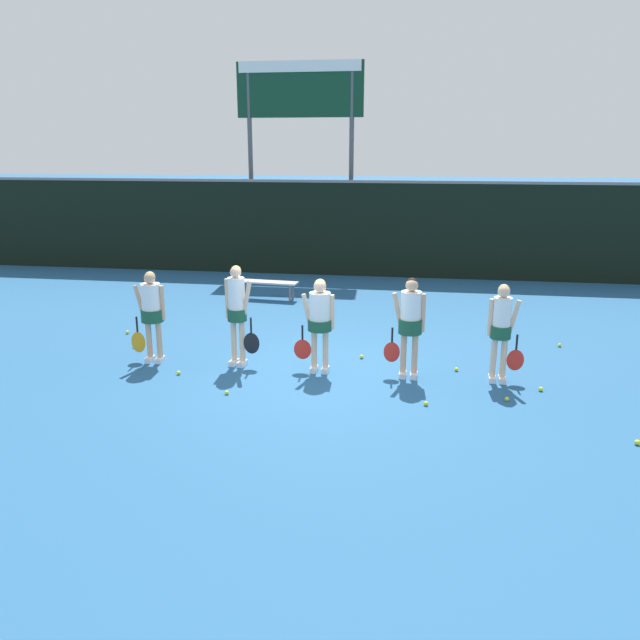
{
  "coord_description": "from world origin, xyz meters",
  "views": [
    {
      "loc": [
        1.57,
        -10.01,
        3.76
      ],
      "look_at": [
        0.04,
        -0.0,
        0.91
      ],
      "focal_mm": 35.0,
      "sensor_mm": 36.0,
      "label": 1
    }
  ],
  "objects": [
    {
      "name": "player_3",
      "position": [
        1.55,
        -0.07,
        1.0
      ],
      "size": [
        0.66,
        0.39,
        1.7
      ],
      "rotation": [
        0.0,
        0.0,
        -0.06
      ],
      "color": "tan",
      "rests_on": "ground_plane"
    },
    {
      "name": "tennis_ball_8",
      "position": [
        1.84,
        -1.25,
        0.03
      ],
      "size": [
        0.07,
        0.07,
        0.07
      ],
      "primitive_type": "sphere",
      "color": "#CCE033",
      "rests_on": "ground_plane"
    },
    {
      "name": "scoreboard",
      "position": [
        -1.96,
        9.18,
        4.81
      ],
      "size": [
        3.79,
        0.15,
        6.13
      ],
      "color": "#515156",
      "rests_on": "ground_plane"
    },
    {
      "name": "tennis_ball_11",
      "position": [
        -1.57,
        1.45,
        0.03
      ],
      "size": [
        0.07,
        0.07,
        0.07
      ],
      "primitive_type": "sphere",
      "color": "#CCE033",
      "rests_on": "ground_plane"
    },
    {
      "name": "tennis_ball_7",
      "position": [
        -2.3,
        -0.55,
        0.03
      ],
      "size": [
        0.07,
        0.07,
        0.07
      ],
      "primitive_type": "sphere",
      "color": "#CCE033",
      "rests_on": "ground_plane"
    },
    {
      "name": "tennis_ball_0",
      "position": [
        3.64,
        -0.4,
        0.04
      ],
      "size": [
        0.07,
        0.07,
        0.07
      ],
      "primitive_type": "sphere",
      "color": "#CCE033",
      "rests_on": "ground_plane"
    },
    {
      "name": "tennis_ball_3",
      "position": [
        4.54,
        -2.12,
        0.04
      ],
      "size": [
        0.07,
        0.07,
        0.07
      ],
      "primitive_type": "sphere",
      "color": "#CCE033",
      "rests_on": "ground_plane"
    },
    {
      "name": "tennis_ball_1",
      "position": [
        -1.24,
        -1.28,
        0.03
      ],
      "size": [
        0.07,
        0.07,
        0.07
      ],
      "primitive_type": "sphere",
      "color": "#CCE033",
      "rests_on": "ground_plane"
    },
    {
      "name": "player_0",
      "position": [
        -2.97,
        0.04,
        0.97
      ],
      "size": [
        0.66,
        0.39,
        1.64
      ],
      "rotation": [
        0.0,
        0.0,
        0.03
      ],
      "color": "tan",
      "rests_on": "ground_plane"
    },
    {
      "name": "tennis_ball_10",
      "position": [
        0.7,
        0.75,
        0.03
      ],
      "size": [
        0.07,
        0.07,
        0.07
      ],
      "primitive_type": "sphere",
      "color": "#CCE033",
      "rests_on": "ground_plane"
    },
    {
      "name": "tennis_ball_6",
      "position": [
        -4.22,
        1.56,
        0.04
      ],
      "size": [
        0.07,
        0.07,
        0.07
      ],
      "primitive_type": "sphere",
      "color": "#CCE033",
      "rests_on": "ground_plane"
    },
    {
      "name": "player_4",
      "position": [
        3.01,
        -0.04,
        0.95
      ],
      "size": [
        0.61,
        0.33,
        1.63
      ],
      "rotation": [
        0.0,
        0.0,
        -0.03
      ],
      "color": "beige",
      "rests_on": "ground_plane"
    },
    {
      "name": "ground_plane",
      "position": [
        0.0,
        0.0,
        0.0
      ],
      "size": [
        140.0,
        140.0,
        0.0
      ],
      "primitive_type": "plane",
      "color": "#235684"
    },
    {
      "name": "tennis_ball_9",
      "position": [
        -3.67,
        0.7,
        0.03
      ],
      "size": [
        0.07,
        0.07,
        0.07
      ],
      "primitive_type": "sphere",
      "color": "#CCE033",
      "rests_on": "ground_plane"
    },
    {
      "name": "tennis_ball_4",
      "position": [
        2.37,
        0.33,
        0.03
      ],
      "size": [
        0.07,
        0.07,
        0.07
      ],
      "primitive_type": "sphere",
      "color": "#CCE033",
      "rests_on": "ground_plane"
    },
    {
      "name": "player_1",
      "position": [
        -1.42,
        0.08,
        1.04
      ],
      "size": [
        0.61,
        0.34,
        1.78
      ],
      "rotation": [
        0.0,
        0.0,
        -0.16
      ],
      "color": "beige",
      "rests_on": "ground_plane"
    },
    {
      "name": "player_2",
      "position": [
        0.04,
        -0.03,
        0.96
      ],
      "size": [
        0.7,
        0.41,
        1.62
      ],
      "rotation": [
        0.0,
        0.0,
        -0.02
      ],
      "color": "beige",
      "rests_on": "ground_plane"
    },
    {
      "name": "tennis_ball_2",
      "position": [
        4.42,
        2.0,
        0.03
      ],
      "size": [
        0.07,
        0.07,
        0.07
      ],
      "primitive_type": "sphere",
      "color": "#CCE033",
      "rests_on": "ground_plane"
    },
    {
      "name": "tennis_ball_5",
      "position": [
        3.06,
        -0.88,
        0.03
      ],
      "size": [
        0.07,
        0.07,
        0.07
      ],
      "primitive_type": "sphere",
      "color": "#CCE033",
      "rests_on": "ground_plane"
    },
    {
      "name": "bench_courtside",
      "position": [
        -2.1,
        4.97,
        0.39
      ],
      "size": [
        1.66,
        0.52,
        0.45
      ],
      "rotation": [
        0.0,
        0.0,
        -0.1
      ],
      "color": "#B2B2B7",
      "rests_on": "ground_plane"
    },
    {
      "name": "fence_windscreen",
      "position": [
        0.0,
        8.21,
        1.41
      ],
      "size": [
        60.0,
        0.08,
        2.8
      ],
      "color": "black",
      "rests_on": "ground_plane"
    }
  ]
}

